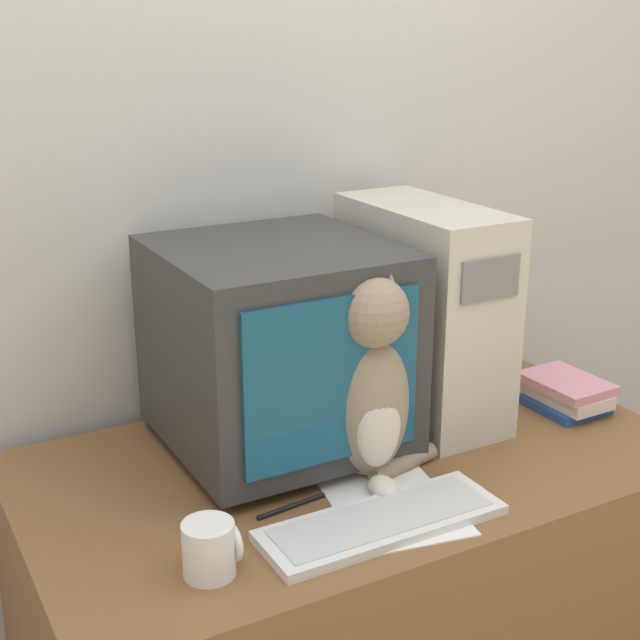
% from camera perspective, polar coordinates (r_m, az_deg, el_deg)
% --- Properties ---
extents(wall_back, '(7.00, 0.05, 2.50)m').
position_cam_1_polar(wall_back, '(2.01, -3.97, 9.42)').
color(wall_back, silver).
rests_on(wall_back, ground_plane).
extents(desk, '(1.31, 0.74, 0.74)m').
position_cam_1_polar(desk, '(2.00, 2.19, -18.23)').
color(desk, brown).
rests_on(desk, ground_plane).
extents(crt_monitor, '(0.44, 0.46, 0.42)m').
position_cam_1_polar(crt_monitor, '(1.77, -2.75, -1.66)').
color(crt_monitor, '#333333').
rests_on(crt_monitor, desk).
extents(computer_tower, '(0.20, 0.44, 0.46)m').
position_cam_1_polar(computer_tower, '(1.94, 6.55, 0.56)').
color(computer_tower, beige).
rests_on(computer_tower, desk).
extents(keyboard, '(0.44, 0.15, 0.02)m').
position_cam_1_polar(keyboard, '(1.58, 3.98, -12.77)').
color(keyboard, silver).
rests_on(keyboard, desk).
extents(cat, '(0.25, 0.23, 0.40)m').
position_cam_1_polar(cat, '(1.66, 3.15, -4.32)').
color(cat, gray).
rests_on(cat, desk).
extents(book_stack, '(0.15, 0.19, 0.07)m').
position_cam_1_polar(book_stack, '(2.08, 15.45, -4.54)').
color(book_stack, '#234793').
rests_on(book_stack, desk).
extents(pen, '(0.14, 0.02, 0.01)m').
position_cam_1_polar(pen, '(1.63, -1.85, -11.82)').
color(pen, black).
rests_on(pen, desk).
extents(paper_sheet, '(0.26, 0.33, 0.00)m').
position_cam_1_polar(paper_sheet, '(1.65, 4.54, -11.59)').
color(paper_sheet, white).
rests_on(paper_sheet, desk).
extents(mug, '(0.09, 0.08, 0.09)m').
position_cam_1_polar(mug, '(1.45, -7.03, -14.32)').
color(mug, white).
rests_on(mug, desk).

